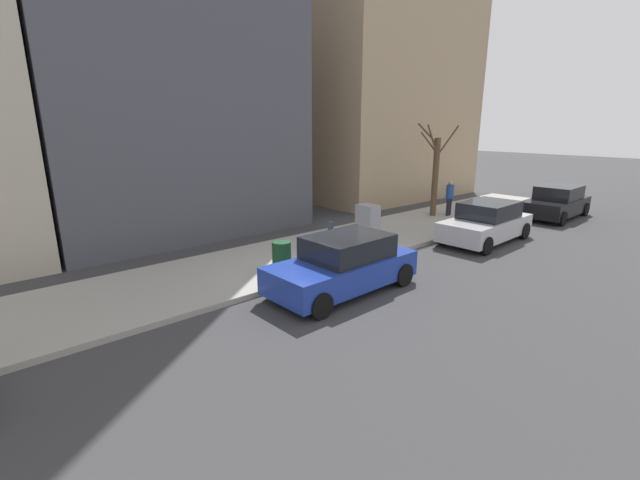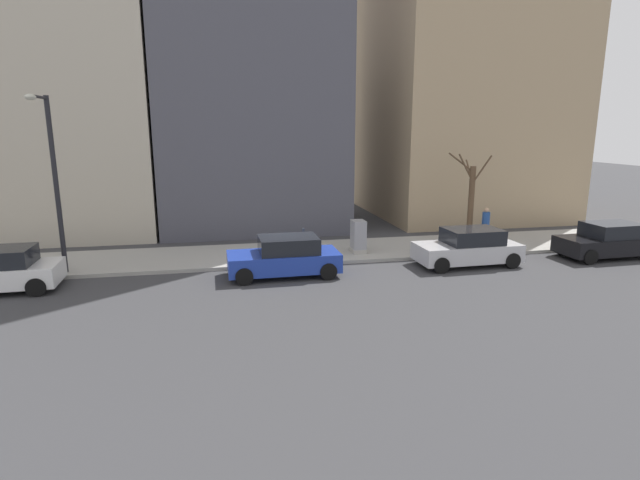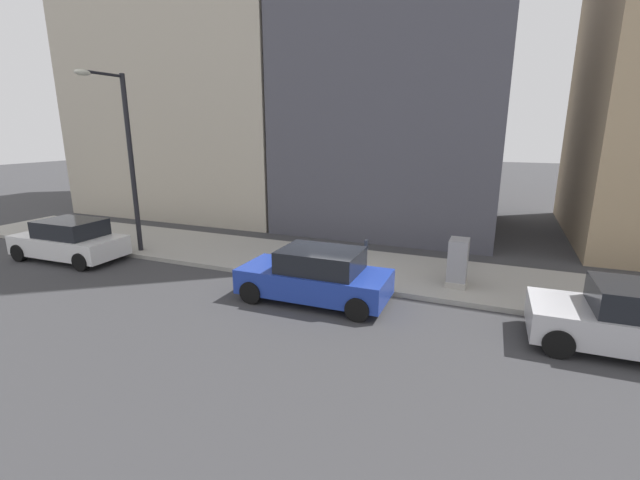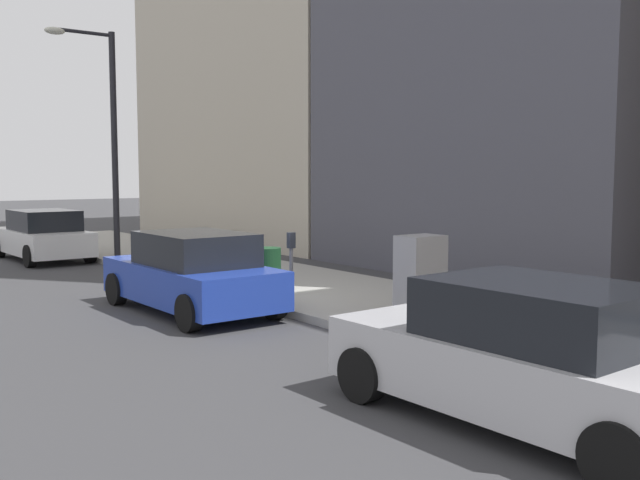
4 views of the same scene
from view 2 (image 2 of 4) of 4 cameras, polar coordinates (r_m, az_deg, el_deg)
The scene contains 13 objects.
ground_plane at distance 20.26m, azimuth -4.27°, elevation -3.17°, with size 120.00×120.00×0.00m, color #38383A.
sidewalk at distance 22.16m, azimuth -4.93°, elevation -1.60°, with size 4.00×36.00×0.15m, color #9E9B93.
parked_car_black at distance 25.00m, azimuth 30.06°, elevation -0.08°, with size 2.03×4.25×1.52m.
parked_car_silver at distance 21.28m, azimuth 16.59°, elevation -0.85°, with size 2.02×4.25×1.52m.
parked_car_blue at distance 18.97m, azimuth -4.04°, elevation -1.96°, with size 1.97×4.23×1.52m.
parking_meter at distance 20.58m, azimuth -1.93°, elevation -0.08°, with size 0.14×0.10×1.35m.
utility_box at distance 21.98m, azimuth 4.40°, elevation 0.37°, with size 0.83×0.61×1.43m.
streetlamp at distance 20.54m, azimuth -28.28°, elevation 6.99°, with size 1.97×0.32×6.50m.
bare_tree at distance 25.20m, azimuth 16.85°, elevation 4.45°, with size 1.81×1.73×4.26m.
trash_bin at distance 20.91m, azimuth -6.26°, elevation -1.01°, with size 0.56×0.56×0.90m, color #14381E.
pedestrian_near_meter at distance 25.24m, azimuth 18.41°, elevation 1.90°, with size 0.36×0.40×1.66m.
office_tower_left at distance 34.03m, azimuth 15.90°, elevation 15.21°, with size 10.94×10.94×14.62m, color tan.
office_tower_right at distance 33.13m, azimuth -30.06°, elevation 19.99°, with size 12.92×12.92×21.32m, color #BCB29E.
Camera 2 is at (-19.35, 2.40, 5.50)m, focal length 28.00 mm.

